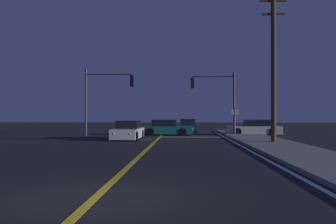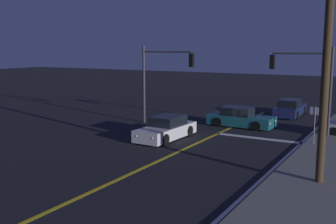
# 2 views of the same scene
# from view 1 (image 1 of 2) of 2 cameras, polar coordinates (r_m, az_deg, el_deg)

# --- Properties ---
(ground_plane) EXTENTS (160.00, 160.00, 0.00)m
(ground_plane) POSITION_cam_1_polar(r_m,az_deg,el_deg) (8.25, -10.97, -12.66)
(ground_plane) COLOR black
(sidewalk_right) EXTENTS (3.20, 41.62, 0.15)m
(sidewalk_right) POSITION_cam_1_polar(r_m,az_deg,el_deg) (20.13, 17.08, -5.20)
(sidewalk_right) COLOR slate
(sidewalk_right) RESTS_ON ground
(lane_line_center) EXTENTS (0.20, 39.30, 0.01)m
(lane_line_center) POSITION_cam_1_polar(r_m,az_deg,el_deg) (19.57, -3.11, -5.56)
(lane_line_center) COLOR gold
(lane_line_center) RESTS_ON ground
(lane_line_edge_right) EXTENTS (0.16, 39.30, 0.01)m
(lane_line_edge_right) POSITION_cam_1_polar(r_m,az_deg,el_deg) (19.75, 11.86, -5.50)
(lane_line_edge_right) COLOR white
(lane_line_edge_right) RESTS_ON ground
(stop_bar) EXTENTS (5.35, 0.50, 0.01)m
(stop_bar) POSITION_cam_1_polar(r_m,az_deg,el_deg) (29.53, 3.95, -3.84)
(stop_bar) COLOR white
(stop_bar) RESTS_ON ground
(car_side_waiting_navy) EXTENTS (1.88, 4.63, 1.34)m
(car_side_waiting_navy) POSITION_cam_1_polar(r_m,az_deg,el_deg) (38.64, 2.96, -2.19)
(car_side_waiting_navy) COLOR navy
(car_side_waiting_navy) RESTS_ON ground
(car_mid_block_white) EXTENTS (1.92, 4.57, 1.34)m
(car_mid_block_white) POSITION_cam_1_polar(r_m,az_deg,el_deg) (26.97, -6.10, -2.93)
(car_mid_block_white) COLOR silver
(car_mid_block_white) RESTS_ON ground
(car_far_approaching_teal) EXTENTS (4.51, 1.98, 1.34)m
(car_far_approaching_teal) POSITION_cam_1_polar(r_m,az_deg,el_deg) (32.43, -0.22, -2.52)
(car_far_approaching_teal) COLOR #195960
(car_far_approaching_teal) RESTS_ON ground
(car_distant_tail_silver) EXTENTS (4.75, 1.91, 1.34)m
(car_distant_tail_silver) POSITION_cam_1_polar(r_m,az_deg,el_deg) (33.30, 13.00, -2.45)
(car_distant_tail_silver) COLOR #B2B5BA
(car_distant_tail_silver) RESTS_ON ground
(traffic_signal_near_right) EXTENTS (3.76, 0.28, 5.42)m
(traffic_signal_near_right) POSITION_cam_1_polar(r_m,az_deg,el_deg) (31.95, 7.61, 2.89)
(traffic_signal_near_right) COLOR #38383D
(traffic_signal_near_right) RESTS_ON ground
(traffic_signal_far_left) EXTENTS (4.02, 0.28, 5.49)m
(traffic_signal_far_left) POSITION_cam_1_polar(r_m,az_deg,el_deg) (31.12, -9.79, 3.10)
(traffic_signal_far_left) COLOR #38383D
(traffic_signal_far_left) RESTS_ON ground
(utility_pole_right) EXTENTS (1.59, 0.31, 9.20)m
(utility_pole_right) POSITION_cam_1_polar(r_m,az_deg,el_deg) (23.38, 15.79, 6.98)
(utility_pole_right) COLOR #42301E
(utility_pole_right) RESTS_ON ground
(street_sign_corner) EXTENTS (0.56, 0.10, 2.23)m
(street_sign_corner) POSITION_cam_1_polar(r_m,az_deg,el_deg) (29.24, 10.21, -0.92)
(street_sign_corner) COLOR slate
(street_sign_corner) RESTS_ON ground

